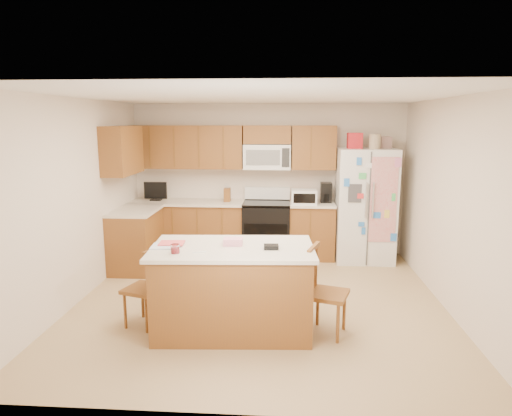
# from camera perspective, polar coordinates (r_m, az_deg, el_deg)

# --- Properties ---
(ground) EXTENTS (4.50, 4.50, 0.00)m
(ground) POSITION_cam_1_polar(r_m,az_deg,el_deg) (5.83, 0.43, -11.58)
(ground) COLOR tan
(ground) RESTS_ON ground
(room_shell) EXTENTS (4.60, 4.60, 2.52)m
(room_shell) POSITION_cam_1_polar(r_m,az_deg,el_deg) (5.44, 0.45, 2.58)
(room_shell) COLOR beige
(room_shell) RESTS_ON ground
(cabinetry) EXTENTS (3.36, 1.56, 2.15)m
(cabinetry) POSITION_cam_1_polar(r_m,az_deg,el_deg) (7.40, -6.32, 0.60)
(cabinetry) COLOR brown
(cabinetry) RESTS_ON ground
(stove) EXTENTS (0.76, 0.65, 1.13)m
(stove) POSITION_cam_1_polar(r_m,az_deg,el_deg) (7.53, 1.33, -2.60)
(stove) COLOR black
(stove) RESTS_ON ground
(refrigerator) EXTENTS (0.90, 0.79, 2.04)m
(refrigerator) POSITION_cam_1_polar(r_m,az_deg,el_deg) (7.47, 13.45, 0.51)
(refrigerator) COLOR white
(refrigerator) RESTS_ON ground
(island) EXTENTS (1.75, 1.09, 1.02)m
(island) POSITION_cam_1_polar(r_m,az_deg,el_deg) (4.94, -2.92, -9.98)
(island) COLOR brown
(island) RESTS_ON ground
(windsor_chair_left) EXTENTS (0.47, 0.48, 0.90)m
(windsor_chair_left) POSITION_cam_1_polar(r_m,az_deg,el_deg) (5.19, -13.67, -9.75)
(windsor_chair_left) COLOR brown
(windsor_chair_left) RESTS_ON ground
(windsor_chair_back) EXTENTS (0.37, 0.36, 0.86)m
(windsor_chair_back) POSITION_cam_1_polar(r_m,az_deg,el_deg) (5.59, -1.32, -8.09)
(windsor_chair_back) COLOR brown
(windsor_chair_back) RESTS_ON ground
(windsor_chair_right) EXTENTS (0.50, 0.51, 0.95)m
(windsor_chair_right) POSITION_cam_1_polar(r_m,az_deg,el_deg) (4.91, 8.70, -10.47)
(windsor_chair_right) COLOR brown
(windsor_chair_right) RESTS_ON ground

